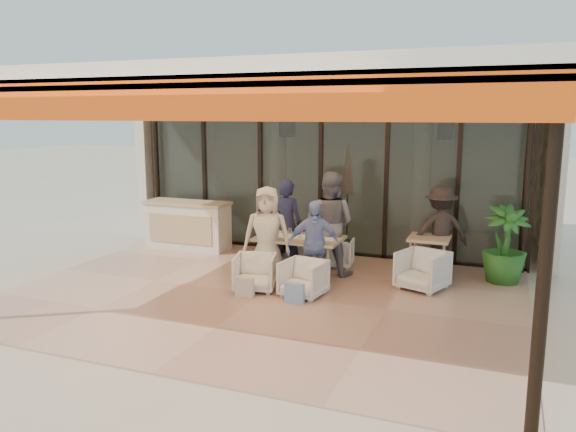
{
  "coord_description": "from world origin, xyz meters",
  "views": [
    {
      "loc": [
        3.53,
        -7.87,
        2.86
      ],
      "look_at": [
        0.1,
        0.9,
        1.15
      ],
      "focal_mm": 35.0,
      "sensor_mm": 36.0,
      "label": 1
    }
  ],
  "objects_px": {
    "side_chair": "(422,269)",
    "diner_grey": "(330,223)",
    "dining_table": "(299,240)",
    "diner_cream": "(267,235)",
    "diner_periwinkle": "(314,245)",
    "chair_far_right": "(337,251)",
    "side_table": "(429,243)",
    "chair_near_right": "(303,277)",
    "chair_near_left": "(255,271)",
    "chair_far_left": "(296,246)",
    "host_counter": "(188,225)",
    "diner_navy": "(286,225)",
    "potted_palm": "(505,245)",
    "standing_woman": "(440,231)"
  },
  "relations": [
    {
      "from": "diner_cream",
      "to": "host_counter",
      "type": "bearing_deg",
      "value": 133.92
    },
    {
      "from": "host_counter",
      "to": "side_chair",
      "type": "xyz_separation_m",
      "value": [
        5.1,
        -1.07,
        -0.17
      ]
    },
    {
      "from": "diner_periwinkle",
      "to": "side_chair",
      "type": "xyz_separation_m",
      "value": [
        1.71,
        0.54,
        -0.38
      ]
    },
    {
      "from": "host_counter",
      "to": "chair_far_right",
      "type": "xyz_separation_m",
      "value": [
        3.39,
        -0.21,
        -0.23
      ]
    },
    {
      "from": "chair_near_right",
      "to": "diner_grey",
      "type": "relative_size",
      "value": 0.35
    },
    {
      "from": "dining_table",
      "to": "diner_cream",
      "type": "height_order",
      "value": "diner_cream"
    },
    {
      "from": "side_chair",
      "to": "chair_far_left",
      "type": "bearing_deg",
      "value": -178.39
    },
    {
      "from": "potted_palm",
      "to": "diner_periwinkle",
      "type": "bearing_deg",
      "value": -154.0
    },
    {
      "from": "chair_far_right",
      "to": "diner_periwinkle",
      "type": "relative_size",
      "value": 0.41
    },
    {
      "from": "chair_far_right",
      "to": "potted_palm",
      "type": "distance_m",
      "value": 2.97
    },
    {
      "from": "chair_near_right",
      "to": "diner_grey",
      "type": "height_order",
      "value": "diner_grey"
    },
    {
      "from": "chair_near_right",
      "to": "chair_near_left",
      "type": "bearing_deg",
      "value": -172.16
    },
    {
      "from": "diner_grey",
      "to": "diner_navy",
      "type": "bearing_deg",
      "value": 4.62
    },
    {
      "from": "side_table",
      "to": "chair_near_left",
      "type": "bearing_deg",
      "value": -144.92
    },
    {
      "from": "chair_near_right",
      "to": "potted_palm",
      "type": "relative_size",
      "value": 0.49
    },
    {
      "from": "diner_cream",
      "to": "side_table",
      "type": "distance_m",
      "value": 2.86
    },
    {
      "from": "side_table",
      "to": "side_chair",
      "type": "distance_m",
      "value": 0.8
    },
    {
      "from": "chair_near_right",
      "to": "diner_navy",
      "type": "distance_m",
      "value": 1.71
    },
    {
      "from": "chair_near_left",
      "to": "diner_navy",
      "type": "distance_m",
      "value": 1.49
    },
    {
      "from": "diner_navy",
      "to": "diner_grey",
      "type": "relative_size",
      "value": 0.91
    },
    {
      "from": "chair_near_right",
      "to": "chair_far_left",
      "type": "bearing_deg",
      "value": 121.7
    },
    {
      "from": "diner_periwinkle",
      "to": "side_table",
      "type": "distance_m",
      "value": 2.14
    },
    {
      "from": "diner_grey",
      "to": "diner_cream",
      "type": "relative_size",
      "value": 1.12
    },
    {
      "from": "chair_near_right",
      "to": "side_table",
      "type": "height_order",
      "value": "side_table"
    },
    {
      "from": "host_counter",
      "to": "dining_table",
      "type": "bearing_deg",
      "value": -21.26
    },
    {
      "from": "side_table",
      "to": "standing_woman",
      "type": "relative_size",
      "value": 0.46
    },
    {
      "from": "diner_cream",
      "to": "side_table",
      "type": "height_order",
      "value": "diner_cream"
    },
    {
      "from": "dining_table",
      "to": "side_table",
      "type": "distance_m",
      "value": 2.29
    },
    {
      "from": "chair_near_left",
      "to": "diner_cream",
      "type": "distance_m",
      "value": 0.71
    },
    {
      "from": "side_chair",
      "to": "diner_grey",
      "type": "bearing_deg",
      "value": -171.65
    },
    {
      "from": "diner_navy",
      "to": "diner_periwinkle",
      "type": "distance_m",
      "value": 1.24
    },
    {
      "from": "chair_far_right",
      "to": "side_chair",
      "type": "bearing_deg",
      "value": 145.46
    },
    {
      "from": "dining_table",
      "to": "diner_cream",
      "type": "xyz_separation_m",
      "value": [
        -0.41,
        -0.46,
        0.15
      ]
    },
    {
      "from": "host_counter",
      "to": "chair_far_left",
      "type": "height_order",
      "value": "host_counter"
    },
    {
      "from": "chair_far_left",
      "to": "chair_near_right",
      "type": "relative_size",
      "value": 1.02
    },
    {
      "from": "chair_near_right",
      "to": "side_chair",
      "type": "distance_m",
      "value": 2.0
    },
    {
      "from": "chair_near_left",
      "to": "diner_cream",
      "type": "relative_size",
      "value": 0.4
    },
    {
      "from": "chair_far_right",
      "to": "chair_near_left",
      "type": "distance_m",
      "value": 2.08
    },
    {
      "from": "chair_far_right",
      "to": "diner_periwinkle",
      "type": "height_order",
      "value": "diner_periwinkle"
    },
    {
      "from": "diner_periwinkle",
      "to": "side_chair",
      "type": "relative_size",
      "value": 2.03
    },
    {
      "from": "diner_navy",
      "to": "dining_table",
      "type": "bearing_deg",
      "value": 134.11
    },
    {
      "from": "diner_grey",
      "to": "dining_table",
      "type": "bearing_deg",
      "value": 50.83
    },
    {
      "from": "diner_grey",
      "to": "side_table",
      "type": "height_order",
      "value": "diner_grey"
    },
    {
      "from": "diner_grey",
      "to": "side_chair",
      "type": "bearing_deg",
      "value": 172.68
    },
    {
      "from": "chair_far_left",
      "to": "side_table",
      "type": "height_order",
      "value": "side_table"
    },
    {
      "from": "diner_periwinkle",
      "to": "chair_near_right",
      "type": "bearing_deg",
      "value": -107.78
    },
    {
      "from": "chair_far_right",
      "to": "side_table",
      "type": "height_order",
      "value": "side_table"
    },
    {
      "from": "dining_table",
      "to": "diner_cream",
      "type": "bearing_deg",
      "value": -132.26
    },
    {
      "from": "diner_cream",
      "to": "chair_near_right",
      "type": "bearing_deg",
      "value": -44.6
    },
    {
      "from": "diner_periwinkle",
      "to": "diner_grey",
      "type": "bearing_deg",
      "value": 72.22
    }
  ]
}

